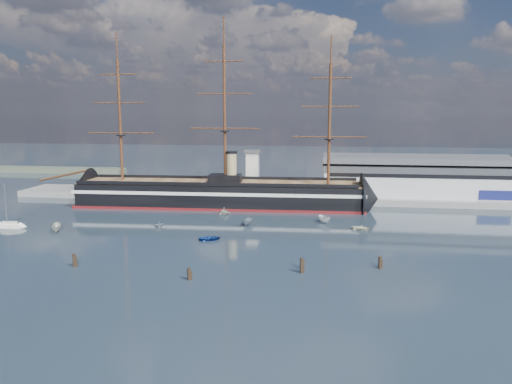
# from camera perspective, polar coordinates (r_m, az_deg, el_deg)

# --- Properties ---
(ground) EXTENTS (600.00, 600.00, 0.00)m
(ground) POSITION_cam_1_polar(r_m,az_deg,el_deg) (138.28, -3.72, -3.26)
(ground) COLOR #1E2D37
(ground) RESTS_ON ground
(quay) EXTENTS (180.00, 18.00, 2.00)m
(quay) POSITION_cam_1_polar(r_m,az_deg,el_deg) (171.60, 2.07, -0.79)
(quay) COLOR slate
(quay) RESTS_ON ground
(warehouse) EXTENTS (63.00, 21.00, 11.60)m
(warehouse) POSITION_cam_1_polar(r_m,az_deg,el_deg) (175.83, 17.98, 1.63)
(warehouse) COLOR #B7BABC
(warehouse) RESTS_ON ground
(quay_tower) EXTENTS (5.00, 5.00, 15.00)m
(quay_tower) POSITION_cam_1_polar(r_m,az_deg,el_deg) (168.14, -0.40, 2.36)
(quay_tower) COLOR silver
(quay_tower) RESTS_ON ground
(warship) EXTENTS (113.20, 19.94, 53.94)m
(warship) POSITION_cam_1_polar(r_m,az_deg,el_deg) (158.28, -4.83, -0.19)
(warship) COLOR black
(warship) RESTS_ON ground
(sailboat) EXTENTS (7.28, 2.17, 11.64)m
(sailboat) POSITION_cam_1_polar(r_m,az_deg,el_deg) (144.13, -26.39, -3.40)
(sailboat) COLOR white
(sailboat) RESTS_ON ground
(motorboat_a) EXTENTS (6.99, 4.94, 2.63)m
(motorboat_a) POSITION_cam_1_polar(r_m,az_deg,el_deg) (134.57, -21.81, -4.26)
(motorboat_a) COLOR beige
(motorboat_a) RESTS_ON ground
(motorboat_b) EXTENTS (2.26, 3.46, 1.50)m
(motorboat_b) POSITION_cam_1_polar(r_m,az_deg,el_deg) (117.57, -5.31, -5.52)
(motorboat_b) COLOR navy
(motorboat_b) RESTS_ON ground
(motorboat_c) EXTENTS (6.25, 3.33, 2.37)m
(motorboat_c) POSITION_cam_1_polar(r_m,az_deg,el_deg) (131.95, -0.97, -3.85)
(motorboat_c) COLOR slate
(motorboat_c) RESTS_ON ground
(motorboat_d) EXTENTS (6.71, 6.38, 2.37)m
(motorboat_d) POSITION_cam_1_polar(r_m,az_deg,el_deg) (146.23, -3.63, -2.57)
(motorboat_d) COLOR beige
(motorboat_d) RESTS_ON ground
(motorboat_e) EXTENTS (2.09, 3.36, 1.46)m
(motorboat_e) POSITION_cam_1_polar(r_m,az_deg,el_deg) (129.96, 11.98, -4.26)
(motorboat_e) COLOR #EAE9CA
(motorboat_e) RESTS_ON ground
(motorboat_f) EXTENTS (6.61, 4.92, 2.50)m
(motorboat_f) POSITION_cam_1_polar(r_m,az_deg,el_deg) (136.05, 7.82, -3.53)
(motorboat_f) COLOR white
(motorboat_f) RESTS_ON ground
(motorboat_g) EXTENTS (4.65, 4.76, 1.70)m
(motorboat_g) POSITION_cam_1_polar(r_m,az_deg,el_deg) (132.53, -11.06, -3.96)
(motorboat_g) COLOR slate
(motorboat_g) RESTS_ON ground
(piling_near_left) EXTENTS (0.64, 0.64, 3.31)m
(piling_near_left) POSITION_cam_1_polar(r_m,az_deg,el_deg) (104.00, -20.03, -8.03)
(piling_near_left) COLOR black
(piling_near_left) RESTS_ON ground
(piling_near_mid) EXTENTS (0.64, 0.64, 2.91)m
(piling_near_mid) POSITION_cam_1_polar(r_m,az_deg,el_deg) (91.40, -7.66, -9.92)
(piling_near_mid) COLOR black
(piling_near_mid) RESTS_ON ground
(piling_near_right) EXTENTS (0.64, 0.64, 3.63)m
(piling_near_right) POSITION_cam_1_polar(r_m,az_deg,el_deg) (94.73, 5.21, -9.18)
(piling_near_right) COLOR black
(piling_near_right) RESTS_ON ground
(piling_far_right) EXTENTS (0.64, 0.64, 3.06)m
(piling_far_right) POSITION_cam_1_polar(r_m,az_deg,el_deg) (99.70, 13.94, -8.48)
(piling_far_right) COLOR black
(piling_far_right) RESTS_ON ground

